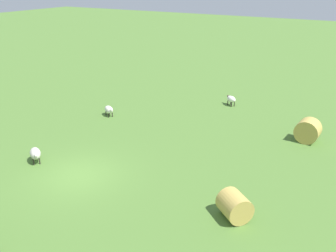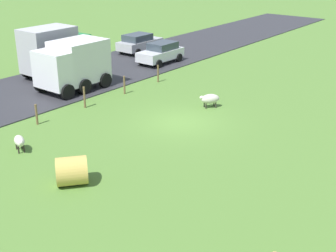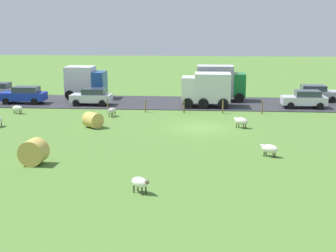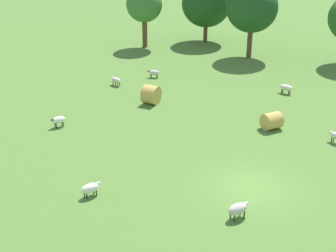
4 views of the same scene
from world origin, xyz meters
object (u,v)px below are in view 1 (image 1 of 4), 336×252
object	(u,v)px
sheep_6	(231,99)
hay_bale_0	(308,131)
sheep_3	(109,110)
sheep_0	(35,154)
hay_bale_1	(235,206)

from	to	relation	value
sheep_6	hay_bale_0	distance (m)	7.66
sheep_6	sheep_3	bearing A→B (deg)	-45.47
sheep_0	sheep_3	size ratio (longest dim) A/B	1.07
sheep_0	sheep_3	bearing A→B (deg)	-171.76
sheep_6	hay_bale_1	distance (m)	14.67
sheep_3	sheep_6	world-z (taller)	sheep_6
sheep_6	hay_bale_0	bearing A→B (deg)	58.32
sheep_6	hay_bale_0	xyz separation A→B (m)	(4.02, 6.52, 0.19)
sheep_0	hay_bale_1	distance (m)	11.16
sheep_0	hay_bale_1	bearing A→B (deg)	93.80
hay_bale_0	sheep_3	bearing A→B (deg)	-78.78
sheep_0	sheep_3	distance (m)	7.77
sheep_3	hay_bale_1	xyz separation A→B (m)	(6.95, 12.25, 0.10)
sheep_3	hay_bale_1	world-z (taller)	hay_bale_1
sheep_3	hay_bale_0	size ratio (longest dim) A/B	0.80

